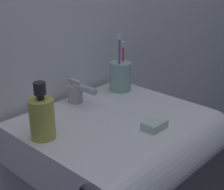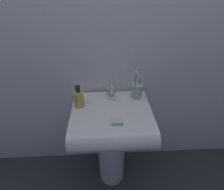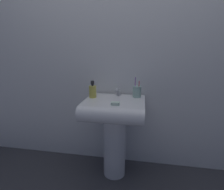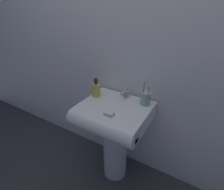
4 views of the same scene
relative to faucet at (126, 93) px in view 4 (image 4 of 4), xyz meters
name	(u,v)px [view 4 (image 4 of 4)]	position (x,y,z in m)	size (l,w,h in m)	color
ground_plane	(115,171)	(-0.01, -0.16, -0.80)	(6.00, 6.00, 0.00)	#38383D
wall_back	(133,42)	(-0.01, 0.10, 0.40)	(5.00, 0.05, 2.40)	white
sink_pedestal	(115,148)	(-0.01, -0.16, -0.49)	(0.21, 0.21, 0.63)	white
sink_basin	(112,115)	(-0.01, -0.21, -0.10)	(0.53, 0.49, 0.13)	white
faucet	(126,93)	(0.00, 0.00, 0.00)	(0.05, 0.12, 0.08)	#B7B7BC
toothbrush_cup	(145,98)	(0.18, -0.03, 0.02)	(0.08, 0.08, 0.21)	#99BFB2
soap_bottle	(96,90)	(-0.22, -0.11, 0.02)	(0.07, 0.07, 0.16)	gold
bar_soap	(109,114)	(0.02, -0.30, -0.03)	(0.07, 0.05, 0.02)	silver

